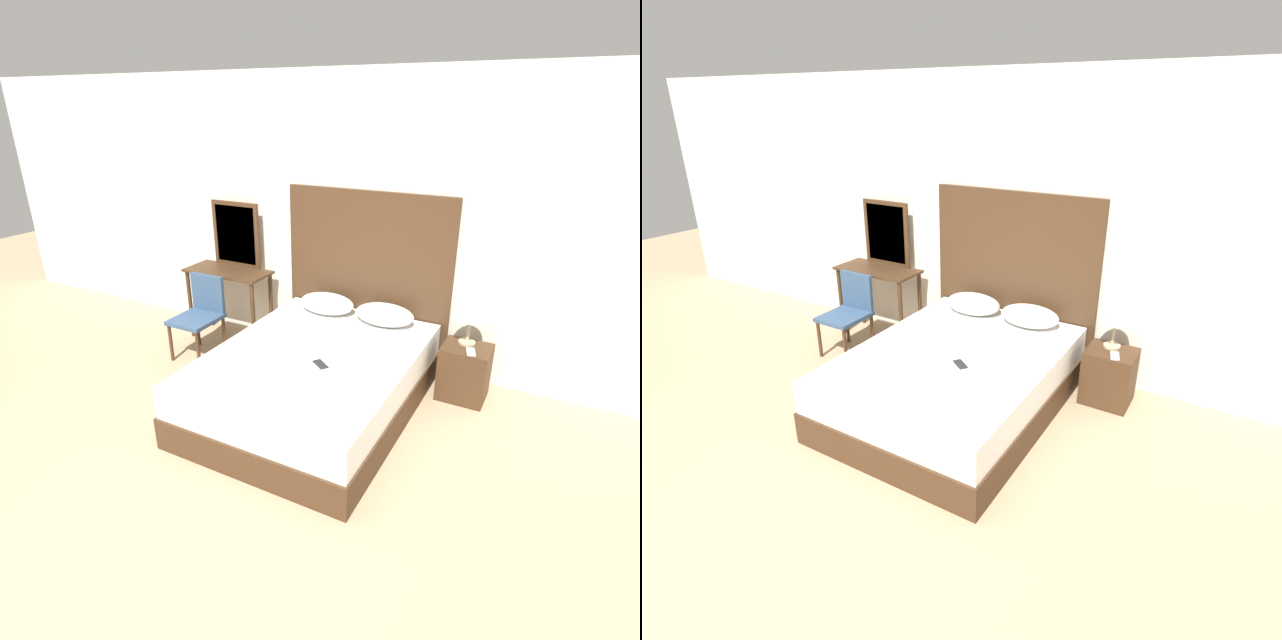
# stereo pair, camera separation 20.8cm
# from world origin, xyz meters

# --- Properties ---
(ground_plane) EXTENTS (16.00, 16.00, 0.00)m
(ground_plane) POSITION_xyz_m (0.00, 0.00, 0.00)
(ground_plane) COLOR tan
(wall_back) EXTENTS (10.00, 0.06, 2.70)m
(wall_back) POSITION_xyz_m (0.00, 2.63, 1.35)
(wall_back) COLOR silver
(wall_back) RESTS_ON ground_plane
(bed) EXTENTS (1.58, 2.09, 0.53)m
(bed) POSITION_xyz_m (0.11, 1.49, 0.26)
(bed) COLOR #422B19
(bed) RESTS_ON ground_plane
(headboard) EXTENTS (1.66, 0.05, 1.68)m
(headboard) POSITION_xyz_m (0.11, 2.55, 0.84)
(headboard) COLOR #422B19
(headboard) RESTS_ON ground_plane
(pillow_left) EXTENTS (0.55, 0.36, 0.18)m
(pillow_left) POSITION_xyz_m (-0.18, 2.30, 0.62)
(pillow_left) COLOR white
(pillow_left) RESTS_ON bed
(pillow_right) EXTENTS (0.55, 0.36, 0.18)m
(pillow_right) POSITION_xyz_m (0.41, 2.30, 0.62)
(pillow_right) COLOR white
(pillow_right) RESTS_ON bed
(phone_on_bed) EXTENTS (0.16, 0.14, 0.01)m
(phone_on_bed) POSITION_xyz_m (0.26, 1.32, 0.54)
(phone_on_bed) COLOR #232328
(phone_on_bed) RESTS_ON bed
(nightstand) EXTENTS (0.41, 0.35, 0.49)m
(nightstand) POSITION_xyz_m (1.19, 2.26, 0.25)
(nightstand) COLOR #422B19
(nightstand) RESTS_ON ground_plane
(table_lamp) EXTENTS (0.28, 0.28, 0.37)m
(table_lamp) POSITION_xyz_m (1.17, 2.33, 0.78)
(table_lamp) COLOR tan
(table_lamp) RESTS_ON nightstand
(phone_on_nightstand) EXTENTS (0.11, 0.16, 0.01)m
(phone_on_nightstand) POSITION_xyz_m (1.24, 2.17, 0.50)
(phone_on_nightstand) COLOR #B7B7BC
(phone_on_nightstand) RESTS_ON nightstand
(vanity_desk) EXTENTS (0.91, 0.42, 0.79)m
(vanity_desk) POSITION_xyz_m (-1.36, 2.29, 0.62)
(vanity_desk) COLOR #422B19
(vanity_desk) RESTS_ON ground_plane
(vanity_mirror) EXTENTS (0.57, 0.03, 0.69)m
(vanity_mirror) POSITION_xyz_m (-1.36, 2.48, 1.13)
(vanity_mirror) COLOR #422B19
(vanity_mirror) RESTS_ON vanity_desk
(chair) EXTENTS (0.41, 0.47, 0.82)m
(chair) POSITION_xyz_m (-1.40, 1.86, 0.47)
(chair) COLOR #334C6B
(chair) RESTS_ON ground_plane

